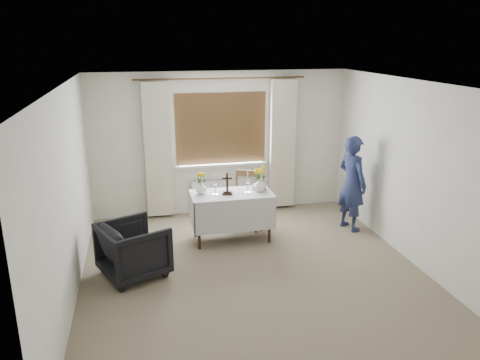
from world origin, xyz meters
name	(u,v)px	position (x,y,z in m)	size (l,w,h in m)	color
ground	(255,275)	(0.00, 0.00, 0.00)	(5.00, 5.00, 0.00)	gray
altar_table	(232,217)	(-0.07, 1.20, 0.38)	(1.24, 0.64, 0.76)	silver
wooden_chair	(246,201)	(0.25, 1.61, 0.47)	(0.44, 0.44, 0.95)	brown
armchair	(134,250)	(-1.56, 0.35, 0.36)	(0.78, 0.80, 0.73)	black
person	(352,183)	(1.91, 1.22, 0.78)	(0.57, 0.37, 1.56)	navy
radiator	(222,196)	(0.00, 2.42, 0.30)	(1.10, 0.10, 0.60)	silver
wooden_cross	(227,184)	(-0.14, 1.16, 0.93)	(0.16, 0.11, 0.34)	black
candlestick_left	(215,185)	(-0.32, 1.17, 0.92)	(0.09, 0.09, 0.32)	silver
candlestick_right	(248,183)	(0.17, 1.16, 0.93)	(0.09, 0.09, 0.33)	silver
flower_vase_left	(201,188)	(-0.52, 1.28, 0.85)	(0.17, 0.17, 0.18)	white
flower_vase_right	(260,185)	(0.37, 1.20, 0.86)	(0.19, 0.19, 0.20)	white
wicker_basket	(259,186)	(0.39, 1.31, 0.80)	(0.21, 0.21, 0.08)	brown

